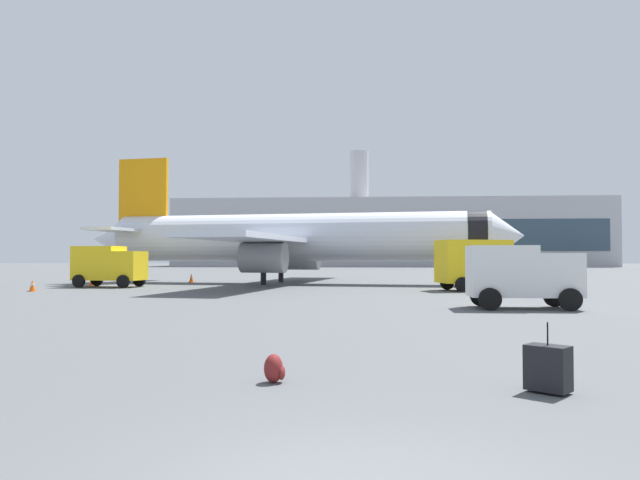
{
  "coord_description": "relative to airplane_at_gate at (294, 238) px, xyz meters",
  "views": [
    {
      "loc": [
        0.11,
        -5.36,
        2.12
      ],
      "look_at": [
        -2.05,
        25.57,
        3.0
      ],
      "focal_mm": 33.87,
      "sensor_mm": 36.0,
      "label": 1
    }
  ],
  "objects": [
    {
      "name": "cargo_van",
      "position": [
        12.01,
        -22.65,
        -2.21
      ],
      "size": [
        4.44,
        2.4,
        2.6
      ],
      "color": "white",
      "rests_on": "ground"
    },
    {
      "name": "terminal_building",
      "position": [
        11.48,
        95.55,
        4.11
      ],
      "size": [
        98.22,
        22.9,
        27.36
      ],
      "color": "#B2B2B7",
      "rests_on": "ground"
    },
    {
      "name": "safety_cone_mid",
      "position": [
        -14.95,
        -11.94,
        -3.31
      ],
      "size": [
        0.44,
        0.44,
        0.71
      ],
      "color": "#F2590C",
      "rests_on": "ground"
    },
    {
      "name": "safety_cone_far",
      "position": [
        -14.61,
        -4.46,
        -3.25
      ],
      "size": [
        0.44,
        0.44,
        0.82
      ],
      "color": "#F2590C",
      "rests_on": "ground"
    },
    {
      "name": "traveller_backpack",
      "position": [
        3.98,
        -37.88,
        -3.42
      ],
      "size": [
        0.36,
        0.4,
        0.48
      ],
      "color": "maroon",
      "rests_on": "ground"
    },
    {
      "name": "airplane_at_gate",
      "position": [
        0.0,
        0.0,
        0.0
      ],
      "size": [
        35.73,
        32.36,
        10.5
      ],
      "color": "silver",
      "rests_on": "ground"
    },
    {
      "name": "fuel_truck",
      "position": [
        13.23,
        -9.03,
        -1.88
      ],
      "size": [
        6.39,
        3.84,
        3.2
      ],
      "color": "yellow",
      "rests_on": "ground"
    },
    {
      "name": "safety_cone_near",
      "position": [
        -8.86,
        1.78,
        -3.28
      ],
      "size": [
        0.44,
        0.44,
        0.76
      ],
      "color": "#F2590C",
      "rests_on": "ground"
    },
    {
      "name": "safety_cone_outer",
      "position": [
        16.48,
        -10.76,
        -3.25
      ],
      "size": [
        0.44,
        0.44,
        0.82
      ],
      "color": "#F2590C",
      "rests_on": "ground"
    },
    {
      "name": "service_truck",
      "position": [
        -12.49,
        -6.37,
        -2.05
      ],
      "size": [
        5.03,
        3.02,
        2.9
      ],
      "color": "yellow",
      "rests_on": "ground"
    },
    {
      "name": "rolling_suitcase",
      "position": [
        8.35,
        -38.35,
        -3.27
      ],
      "size": [
        0.75,
        0.72,
        1.1
      ],
      "color": "black",
      "rests_on": "ground"
    }
  ]
}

